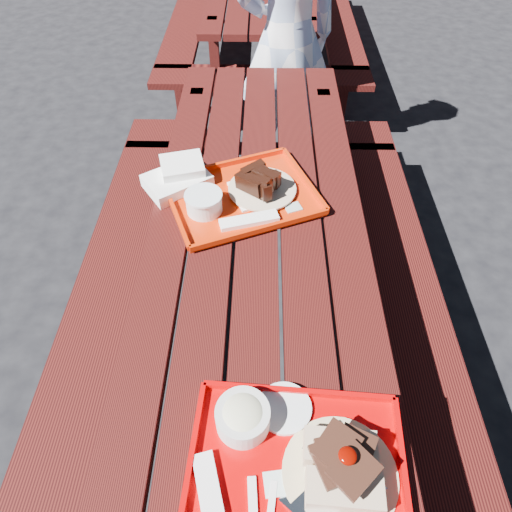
# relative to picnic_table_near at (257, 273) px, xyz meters

# --- Properties ---
(ground) EXTENTS (60.00, 60.00, 0.00)m
(ground) POSITION_rel_picnic_table_near_xyz_m (0.00, 0.00, -0.56)
(ground) COLOR black
(ground) RESTS_ON ground
(picnic_table_near) EXTENTS (1.41, 2.40, 0.75)m
(picnic_table_near) POSITION_rel_picnic_table_near_xyz_m (0.00, 0.00, 0.00)
(picnic_table_near) COLOR #43100C
(picnic_table_near) RESTS_ON ground
(near_tray) EXTENTS (0.50, 0.41, 0.15)m
(near_tray) POSITION_rel_picnic_table_near_xyz_m (0.10, -0.71, 0.23)
(near_tray) COLOR #B90203
(near_tray) RESTS_ON picnic_table_near
(far_tray) EXTENTS (0.61, 0.55, 0.08)m
(far_tray) POSITION_rel_picnic_table_near_xyz_m (-0.06, 0.18, 0.22)
(far_tray) COLOR red
(far_tray) RESTS_ON picnic_table_near
(white_cloth) EXTENTS (0.27, 0.26, 0.09)m
(white_cloth) POSITION_rel_picnic_table_near_xyz_m (-0.29, 0.26, 0.23)
(white_cloth) COLOR white
(white_cloth) RESTS_ON picnic_table_near
(person) EXTENTS (0.67, 0.55, 1.59)m
(person) POSITION_rel_picnic_table_near_xyz_m (0.14, 1.43, 0.23)
(person) COLOR #A2B8DE
(person) RESTS_ON ground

